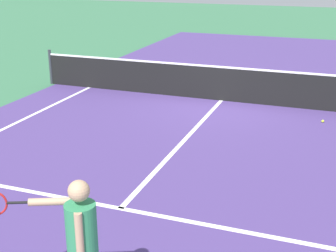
% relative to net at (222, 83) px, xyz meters
% --- Properties ---
extents(ground_plane, '(60.00, 60.00, 0.00)m').
position_rel_net_xyz_m(ground_plane, '(0.00, 0.00, -0.49)').
color(ground_plane, '#38724C').
extents(court_surface_inbounds, '(10.62, 24.40, 0.00)m').
position_rel_net_xyz_m(court_surface_inbounds, '(0.00, 0.00, -0.49)').
color(court_surface_inbounds, '#4C387A').
rests_on(court_surface_inbounds, ground_plane).
extents(line_service_near, '(8.22, 0.10, 0.01)m').
position_rel_net_xyz_m(line_service_near, '(0.00, -6.40, -0.49)').
color(line_service_near, white).
rests_on(line_service_near, ground_plane).
extents(line_center_service, '(0.10, 6.40, 0.01)m').
position_rel_net_xyz_m(line_center_service, '(0.00, -3.20, -0.49)').
color(line_center_service, white).
rests_on(line_center_service, ground_plane).
extents(net, '(10.97, 0.09, 1.07)m').
position_rel_net_xyz_m(net, '(0.00, 0.00, 0.00)').
color(net, '#33383D').
rests_on(net, ground_plane).
extents(player_near, '(1.18, 0.51, 1.61)m').
position_rel_net_xyz_m(player_near, '(0.64, -8.64, 0.51)').
color(player_near, white).
rests_on(player_near, ground_plane).
extents(tennis_ball_near_net, '(0.07, 0.07, 0.07)m').
position_rel_net_xyz_m(tennis_ball_near_net, '(2.72, -0.99, -0.46)').
color(tennis_ball_near_net, '#CCE033').
rests_on(tennis_ball_near_net, ground_plane).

